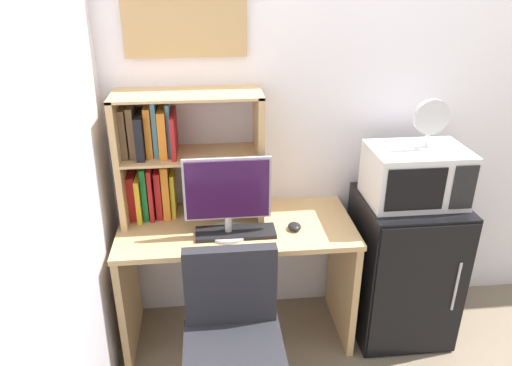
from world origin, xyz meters
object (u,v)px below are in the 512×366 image
(computer_mouse, at_px, (294,227))
(mini_fridge, at_px, (402,266))
(desk_chair, at_px, (234,359))
(wall_corkboard, at_px, (184,14))
(hutch_bookshelf, at_px, (169,154))
(microwave, at_px, (415,175))
(desk_fan, at_px, (431,121))
(keyboard, at_px, (236,233))
(monitor, at_px, (228,195))

(computer_mouse, xyz_separation_m, mini_fridge, (0.64, 0.06, -0.33))
(desk_chair, distance_m, wall_corkboard, 1.63)
(mini_fridge, relative_size, wall_corkboard, 1.39)
(hutch_bookshelf, relative_size, microwave, 1.50)
(wall_corkboard, bearing_deg, desk_fan, -13.93)
(hutch_bookshelf, bearing_deg, keyboard, -37.27)
(keyboard, xyz_separation_m, microwave, (0.94, 0.07, 0.24))
(microwave, bearing_deg, desk_fan, -9.42)
(keyboard, distance_m, desk_chair, 0.61)
(mini_fridge, xyz_separation_m, desk_chair, (-0.99, -0.56, -0.04))
(desk_fan, bearing_deg, monitor, -176.54)
(desk_chair, bearing_deg, mini_fridge, 29.71)
(monitor, xyz_separation_m, desk_chair, (-0.01, -0.50, -0.57))
(hutch_bookshelf, relative_size, computer_mouse, 9.17)
(hutch_bookshelf, relative_size, keyboard, 1.83)
(computer_mouse, relative_size, mini_fridge, 0.10)
(computer_mouse, bearing_deg, keyboard, -176.90)
(desk_fan, distance_m, wall_corkboard, 1.31)
(wall_corkboard, bearing_deg, keyboard, -60.34)
(monitor, bearing_deg, microwave, 3.93)
(computer_mouse, distance_m, wall_corkboard, 1.18)
(hutch_bookshelf, xyz_separation_m, computer_mouse, (0.63, -0.23, -0.34))
(microwave, bearing_deg, wall_corkboard, 165.93)
(keyboard, height_order, desk_fan, desk_fan)
(computer_mouse, xyz_separation_m, microwave, (0.64, 0.06, 0.24))
(keyboard, relative_size, computer_mouse, 5.02)
(hutch_bookshelf, distance_m, monitor, 0.40)
(monitor, bearing_deg, wall_corkboard, 115.71)
(mini_fridge, bearing_deg, desk_fan, -4.63)
(wall_corkboard, bearing_deg, hutch_bookshelf, -135.44)
(computer_mouse, bearing_deg, hutch_bookshelf, 159.90)
(monitor, height_order, keyboard, monitor)
(keyboard, relative_size, wall_corkboard, 0.67)
(keyboard, distance_m, microwave, 0.97)
(microwave, relative_size, desk_chair, 0.56)
(hutch_bookshelf, bearing_deg, mini_fridge, -7.86)
(microwave, relative_size, desk_fan, 1.91)
(computer_mouse, relative_size, microwave, 0.16)
(microwave, distance_m, wall_corkboard, 1.41)
(keyboard, relative_size, desk_fan, 1.58)
(wall_corkboard, bearing_deg, monitor, -64.29)
(microwave, bearing_deg, mini_fridge, -90.26)
(hutch_bookshelf, relative_size, monitor, 1.72)
(hutch_bookshelf, xyz_separation_m, microwave, (1.27, -0.17, -0.10))
(hutch_bookshelf, bearing_deg, monitor, -39.62)
(keyboard, relative_size, microwave, 0.82)
(hutch_bookshelf, height_order, desk_chair, hutch_bookshelf)
(keyboard, bearing_deg, microwave, 4.55)
(mini_fridge, bearing_deg, microwave, 89.74)
(monitor, relative_size, microwave, 0.88)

